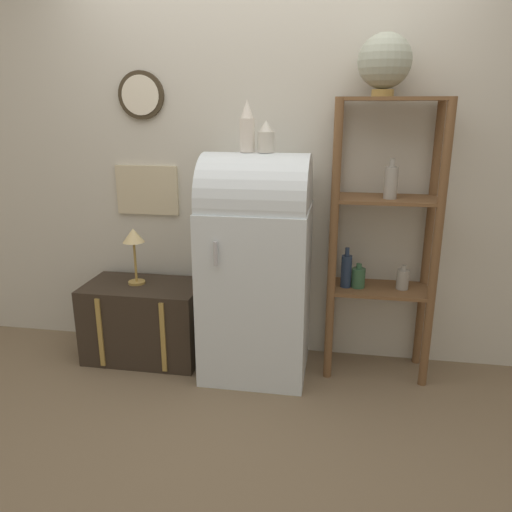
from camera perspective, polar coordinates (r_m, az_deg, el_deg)
The scene contains 9 objects.
ground_plane at distance 3.13m, azimuth -0.76°, elevation -14.85°, with size 12.00×12.00×0.00m, color #7A664C.
wall_back at distance 3.24m, azimuth 0.92°, elevation 11.65°, with size 7.00×0.09×2.70m.
refrigerator at distance 3.06m, azimuth 0.05°, elevation -0.74°, with size 0.64×0.62×1.38m.
suitcase_trunk at distance 3.46m, azimuth -12.59°, elevation -7.23°, with size 0.76×0.45×0.52m.
shelf_unit at distance 3.07m, azimuth 14.22°, elevation 3.06°, with size 0.63×0.33×1.69m.
globe at distance 3.01m, azimuth 14.50°, elevation 20.71°, with size 0.29×0.29×0.33m.
vase_left at distance 2.94m, azimuth -1.02°, elevation 14.43°, with size 0.09×0.09×0.29m.
vase_center at distance 2.92m, azimuth 1.15°, elevation 13.38°, with size 0.10×0.10×0.18m.
desk_lamp at distance 3.31m, azimuth -13.80°, elevation 1.70°, with size 0.14×0.14×0.37m.
Camera 1 is at (0.49, -2.62, 1.64)m, focal length 35.00 mm.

